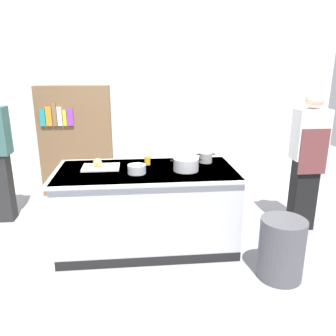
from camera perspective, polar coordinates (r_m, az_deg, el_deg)
The scene contains 12 objects.
ground_plane at distance 3.98m, azimuth -3.38°, elevation -12.75°, with size 10.00×10.00×0.00m, color gray.
back_wall at distance 5.58m, azimuth -4.58°, elevation 12.03°, with size 6.40×0.12×3.00m, color white.
counter_island at distance 3.77m, azimuth -3.51°, elevation -6.59°, with size 1.98×0.98×0.90m.
cutting_board at distance 3.73m, azimuth -11.36°, elevation 0.11°, with size 0.40×0.28×0.02m, color silver.
onion at distance 3.71m, azimuth -11.94°, elevation 0.90°, with size 0.09×0.09×0.09m, color tan.
stock_pot at distance 3.57m, azimuth 3.08°, elevation 0.62°, with size 0.34×0.27×0.13m.
sauce_pan at distance 3.90m, azimuth 6.44°, elevation 1.78°, with size 0.21×0.15×0.12m.
mixing_bowl at distance 3.49m, azimuth -5.34°, elevation -0.18°, with size 0.19×0.19×0.09m, color #B7BABF.
juice_cup at distance 3.79m, azimuth -3.54°, elevation 1.29°, with size 0.07×0.07×0.10m, color yellow.
trash_bin at distance 3.45m, azimuth 18.75°, elevation -12.90°, with size 0.43×0.43×0.60m, color #4C4C51.
person_chef at distance 4.36m, azimuth 22.67°, elevation 1.58°, with size 0.38×0.25×1.72m.
bookshelf at distance 5.45m, azimuth -15.38°, elevation 4.49°, with size 1.10×0.31×1.70m.
Camera 1 is at (-0.11, -3.46, 1.96)m, focal length 35.76 mm.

